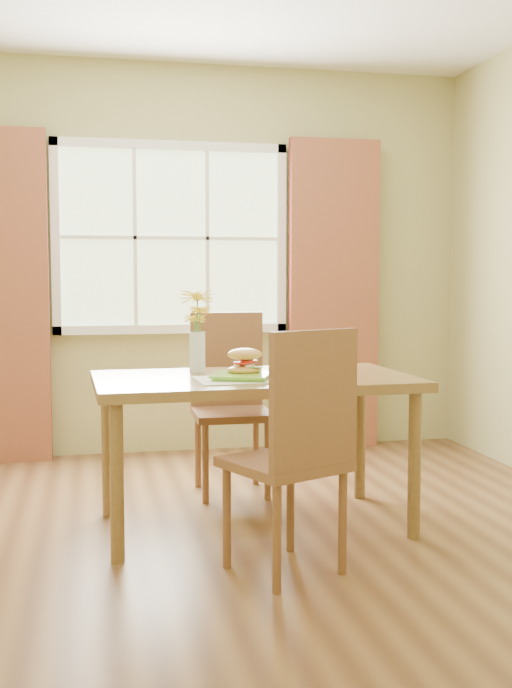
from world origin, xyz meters
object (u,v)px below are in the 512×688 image
Objects in this scene: chair_near at (298,442)px; flower_vase at (197,323)px; croissant_sandwich at (245,362)px; water_glass at (308,367)px; dining_table at (254,392)px; chair_far at (229,393)px.

flower_vase reaches higher than chair_near.
flower_vase reaches higher than croissant_sandwich.
chair_near is at bearing -109.42° from water_glass.
croissant_sandwich is at bearing -58.86° from flower_vase.
flower_vase is (-0.49, 0.36, 0.20)m from water_glass.
flower_vase reaches higher than dining_table.
water_glass is 0.26× the size of flower_vase.
chair_near is at bearing -87.59° from chair_far.
chair_near is 1.06m from flower_vase.
dining_table is 1.52× the size of chair_near.
dining_table is at bearing 59.75° from croissant_sandwich.
croissant_sandwich reaches higher than water_glass.
chair_far is at bearing 92.40° from croissant_sandwich.
flower_vase is at bearing 143.67° from water_glass.
chair_near is 2.45× the size of flower_vase.
chair_far is 9.35× the size of water_glass.
croissant_sandwich is 0.31m from water_glass.
water_glass is at bearing -2.44° from croissant_sandwich.
croissant_sandwich is 0.44× the size of flower_vase.
croissant_sandwich is 1.67× the size of water_glass.
dining_table is 0.71m from chair_near.
chair_near is at bearing -88.63° from dining_table.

